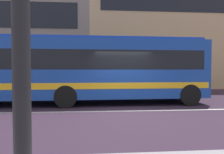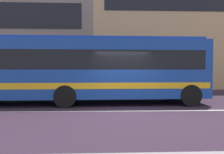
{
  "view_description": "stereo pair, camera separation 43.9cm",
  "coord_description": "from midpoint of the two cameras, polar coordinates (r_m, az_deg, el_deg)",
  "views": [
    {
      "loc": [
        -1.31,
        -8.39,
        1.68
      ],
      "look_at": [
        -0.46,
        1.74,
        1.33
      ],
      "focal_mm": 33.43,
      "sensor_mm": 36.0,
      "label": 1
    },
    {
      "loc": [
        -0.87,
        -8.42,
        1.68
      ],
      "look_at": [
        -0.46,
        1.74,
        1.33
      ],
      "focal_mm": 33.43,
      "sensor_mm": 36.0,
      "label": 2
    }
  ],
  "objects": [
    {
      "name": "ground_plane",
      "position": [
        8.64,
        2.58,
        -9.27
      ],
      "size": [
        160.0,
        160.0,
        0.0
      ],
      "primitive_type": "plane",
      "color": "#312233"
    },
    {
      "name": "lane_centre_line",
      "position": [
        8.64,
        2.58,
        -9.24
      ],
      "size": [
        60.0,
        0.16,
        0.01
      ],
      "primitive_type": "cube",
      "color": "silver",
      "rests_on": "ground_plane"
    },
    {
      "name": "hedge_row_far",
      "position": [
        13.88,
        -3.37,
        -2.56
      ],
      "size": [
        12.68,
        1.1,
        1.18
      ],
      "primitive_type": "cube",
      "color": "#246429",
      "rests_on": "ground_plane"
    },
    {
      "name": "apartment_block_right",
      "position": [
        25.37,
        20.74,
        13.65
      ],
      "size": [
        22.52,
        10.26,
        13.75
      ],
      "color": "tan",
      "rests_on": "ground_plane"
    },
    {
      "name": "transit_bus",
      "position": [
        10.51,
        -9.0,
        2.47
      ],
      "size": [
        12.03,
        2.83,
        3.23
      ],
      "color": "#19429C",
      "rests_on": "ground_plane"
    }
  ]
}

